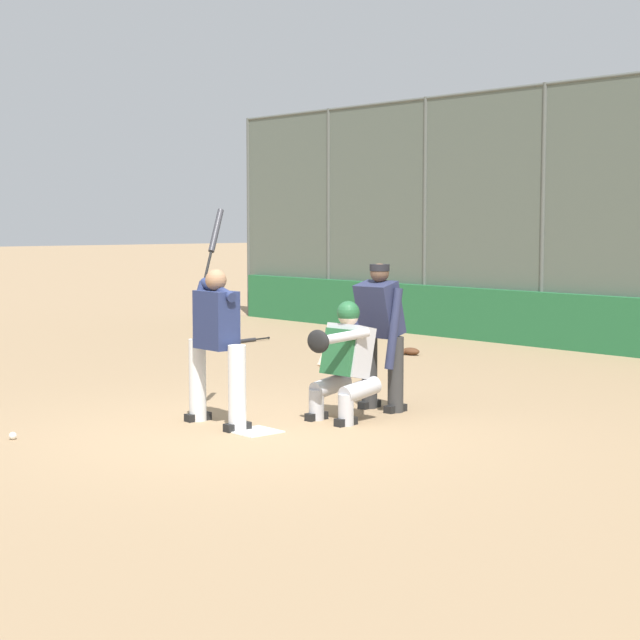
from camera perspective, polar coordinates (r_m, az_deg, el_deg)
name	(u,v)px	position (r m, az deg, el deg)	size (l,w,h in m)	color
ground_plane	(255,432)	(10.71, -3.48, -5.98)	(160.00, 160.00, 0.00)	#9E7F5B
home_plate_marker	(255,431)	(10.71, -3.48, -5.95)	(0.43, 0.43, 0.01)	white
batter_at_plate	(216,341)	(10.95, -5.55, -1.10)	(1.04, 0.66, 2.23)	silver
catcher_behind_plate	(343,359)	(11.21, 1.24, -2.09)	(0.67, 0.78, 1.26)	#B7B7BC
umpire_home	(380,332)	(11.80, 3.23, -0.65)	(0.66, 0.43, 1.63)	#333333
spare_bat_third_base_side	(248,340)	(18.66, -3.86, -1.09)	(0.19, 0.87, 0.07)	black
fielding_glove_on_dirt	(410,351)	(16.89, 4.82, -1.68)	(0.32, 0.24, 0.12)	#56331E
baseball_loose	(13,436)	(10.73, -16.07, -5.95)	(0.07, 0.07, 0.07)	white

